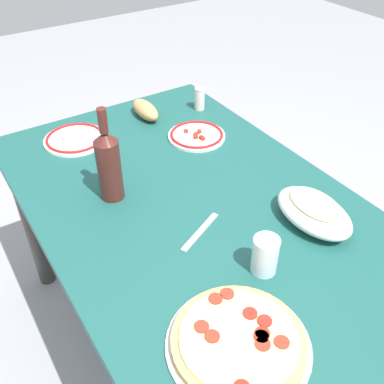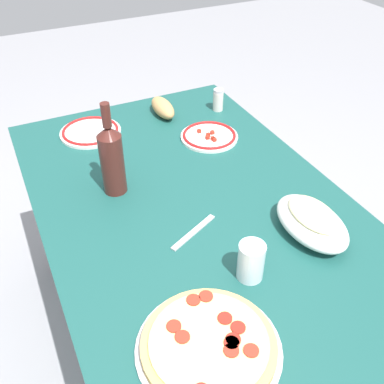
% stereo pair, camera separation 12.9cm
% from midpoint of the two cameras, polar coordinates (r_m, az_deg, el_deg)
% --- Properties ---
extents(ground_plane, '(8.00, 8.00, 0.00)m').
position_cam_midpoint_polar(ground_plane, '(1.84, -2.11, -18.59)').
color(ground_plane, gray).
rests_on(ground_plane, ground).
extents(dining_table, '(1.35, 0.86, 0.71)m').
position_cam_midpoint_polar(dining_table, '(1.38, -2.68, -4.80)').
color(dining_table, '#194C47').
rests_on(dining_table, ground).
extents(pepperoni_pizza, '(0.31, 0.31, 0.03)m').
position_cam_midpoint_polar(pepperoni_pizza, '(0.97, 2.01, -18.82)').
color(pepperoni_pizza, '#B7B7BC').
rests_on(pepperoni_pizza, dining_table).
extents(baked_pasta_dish, '(0.24, 0.15, 0.08)m').
position_cam_midpoint_polar(baked_pasta_dish, '(1.23, 12.56, -2.48)').
color(baked_pasta_dish, white).
rests_on(baked_pasta_dish, dining_table).
extents(wine_bottle, '(0.07, 0.07, 0.29)m').
position_cam_midpoint_polar(wine_bottle, '(1.29, -13.48, 3.41)').
color(wine_bottle, '#471E19').
rests_on(wine_bottle, dining_table).
extents(water_glass, '(0.06, 0.06, 0.10)m').
position_cam_midpoint_polar(water_glass, '(1.08, 6.11, -8.13)').
color(water_glass, silver).
rests_on(water_glass, dining_table).
extents(side_plate_near, '(0.20, 0.20, 0.02)m').
position_cam_midpoint_polar(side_plate_near, '(1.59, -1.73, 7.21)').
color(side_plate_near, white).
rests_on(side_plate_near, dining_table).
extents(side_plate_far, '(0.22, 0.22, 0.02)m').
position_cam_midpoint_polar(side_plate_far, '(1.64, -16.98, 6.49)').
color(side_plate_far, white).
rests_on(side_plate_far, dining_table).
extents(bread_loaf, '(0.16, 0.07, 0.06)m').
position_cam_midpoint_polar(bread_loaf, '(1.73, -8.17, 10.31)').
color(bread_loaf, tan).
rests_on(bread_loaf, dining_table).
extents(spice_shaker, '(0.04, 0.04, 0.09)m').
position_cam_midpoint_polar(spice_shaker, '(1.77, -1.16, 11.79)').
color(spice_shaker, silver).
rests_on(spice_shaker, dining_table).
extents(fork_left, '(0.09, 0.16, 0.00)m').
position_cam_midpoint_polar(fork_left, '(1.20, -2.03, -5.24)').
color(fork_left, '#B7B7BC').
rests_on(fork_left, dining_table).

